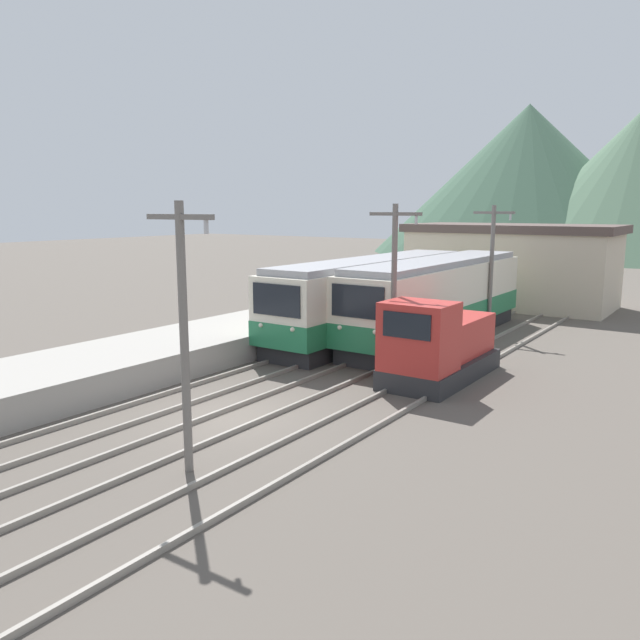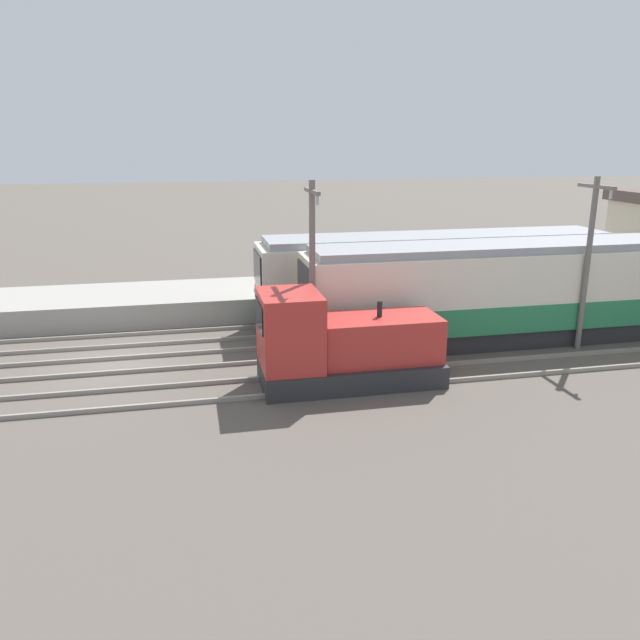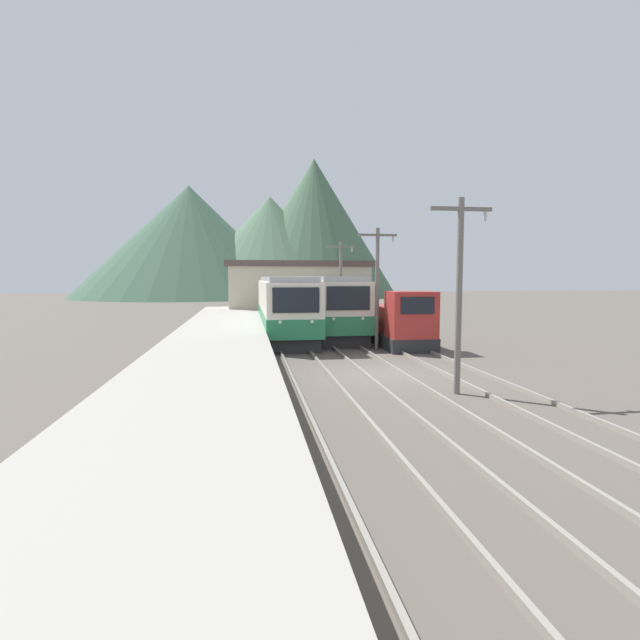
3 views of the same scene
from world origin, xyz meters
TOP-DOWN VIEW (x-y plane):
  - ground_plane at (0.00, 0.00)m, footprint 200.00×200.00m
  - platform_left at (-6.25, 0.00)m, footprint 4.50×54.00m
  - track_left at (-2.60, 0.00)m, footprint 1.54×60.00m
  - track_center at (0.20, 0.00)m, footprint 1.54×60.00m
  - track_right at (3.20, 0.00)m, footprint 1.54×60.00m
  - commuter_train_left at (-2.60, 12.59)m, footprint 2.84×14.88m
  - commuter_train_center at (0.20, 13.69)m, footprint 2.84×14.47m
  - shunting_locomotive at (3.20, 7.10)m, footprint 2.40×5.68m
  - catenary_mast_near at (1.71, -3.45)m, footprint 2.00×0.20m
  - catenary_mast_mid at (1.71, 6.50)m, footprint 2.00×0.20m
  - catenary_mast_far at (1.71, 16.44)m, footprint 2.00×0.20m
  - station_building at (-0.38, 26.00)m, footprint 12.60×6.30m
  - mountain_backdrop at (-4.27, 75.78)m, footprint 59.40×41.92m

SIDE VIEW (x-z plane):
  - ground_plane at x=0.00m, z-range 0.00..0.00m
  - track_left at x=-2.60m, z-range 0.00..0.14m
  - track_center at x=0.20m, z-range 0.00..0.14m
  - track_right at x=3.20m, z-range 0.00..0.14m
  - platform_left at x=-6.25m, z-range 0.00..1.05m
  - shunting_locomotive at x=3.20m, z-range -0.29..2.71m
  - commuter_train_left at x=-2.60m, z-range -0.13..3.59m
  - commuter_train_center at x=0.20m, z-range -0.14..3.61m
  - station_building at x=-0.38m, z-range 0.02..5.10m
  - catenary_mast_near at x=1.71m, z-range 0.31..6.50m
  - catenary_mast_mid at x=1.71m, z-range 0.31..6.50m
  - catenary_mast_far at x=1.71m, z-range 0.31..6.50m
  - mountain_backdrop at x=-4.27m, z-range -2.10..23.38m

